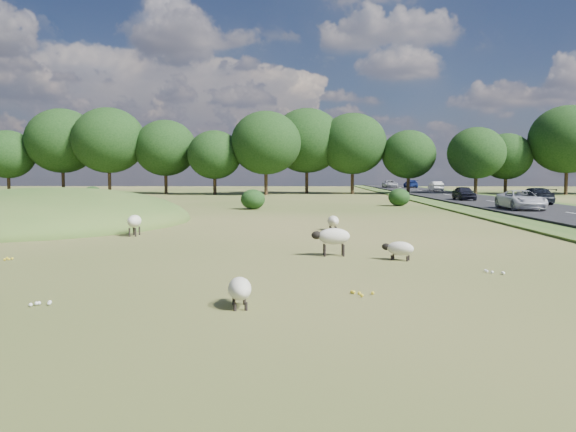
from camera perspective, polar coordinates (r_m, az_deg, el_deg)
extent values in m
plane|color=#314E18|center=(39.92, -2.30, 0.33)|extent=(160.00, 160.00, 0.00)
ellipsoid|color=#33561E|center=(35.05, -23.18, -0.59)|extent=(16.00, 20.00, 4.00)
cube|color=black|center=(52.77, 20.69, 1.17)|extent=(8.00, 150.00, 0.25)
cylinder|color=black|center=(85.96, -26.51, 3.08)|extent=(0.44, 0.44, 3.12)
ellipsoid|color=black|center=(85.99, -26.59, 5.63)|extent=(7.28, 7.28, 6.55)
cylinder|color=black|center=(83.91, -21.87, 3.58)|extent=(0.44, 0.44, 4.21)
ellipsoid|color=black|center=(84.02, -21.98, 7.09)|extent=(9.83, 9.83, 8.84)
cylinder|color=black|center=(79.66, -17.68, 3.65)|extent=(0.44, 0.44, 4.18)
ellipsoid|color=black|center=(79.77, -17.76, 7.32)|extent=(9.75, 9.75, 8.78)
cylinder|color=black|center=(78.22, -12.30, 3.54)|extent=(0.44, 0.44, 3.61)
ellipsoid|color=black|center=(78.28, -12.35, 6.76)|extent=(8.41, 8.41, 7.57)
cylinder|color=black|center=(74.06, -7.44, 3.33)|extent=(0.44, 0.44, 3.02)
ellipsoid|color=black|center=(74.09, -7.47, 6.19)|extent=(7.04, 7.04, 6.34)
cylinder|color=black|center=(72.88, -2.25, 3.69)|extent=(0.44, 0.44, 3.90)
ellipsoid|color=black|center=(72.97, -2.26, 7.43)|extent=(9.09, 9.09, 8.18)
cylinder|color=black|center=(77.64, 1.92, 3.86)|extent=(0.44, 0.44, 4.22)
ellipsoid|color=black|center=(77.77, 1.93, 7.66)|extent=(9.85, 9.85, 8.86)
cylinder|color=black|center=(76.99, 6.55, 3.72)|extent=(0.44, 0.44, 3.94)
ellipsoid|color=black|center=(77.09, 6.58, 7.31)|extent=(9.20, 9.20, 8.28)
cylinder|color=black|center=(77.09, 12.12, 3.34)|extent=(0.44, 0.44, 3.09)
ellipsoid|color=black|center=(77.12, 12.17, 6.14)|extent=(7.20, 7.20, 6.48)
cylinder|color=black|center=(75.54, 18.53, 3.20)|extent=(0.44, 0.44, 3.12)
ellipsoid|color=black|center=(75.57, 18.60, 6.10)|extent=(7.29, 7.29, 6.56)
cylinder|color=black|center=(80.76, 21.22, 3.13)|extent=(0.44, 0.44, 2.93)
ellipsoid|color=black|center=(80.78, 21.29, 5.67)|extent=(6.84, 6.84, 6.16)
cylinder|color=black|center=(81.27, 26.41, 3.41)|extent=(0.44, 0.44, 4.16)
ellipsoid|color=black|center=(81.39, 26.54, 6.99)|extent=(9.71, 9.71, 8.74)
ellipsoid|color=black|center=(43.85, -3.59, 1.71)|extent=(1.91, 1.91, 1.56)
ellipsoid|color=black|center=(49.03, 11.22, 1.88)|extent=(1.83, 1.83, 1.50)
ellipsoid|color=black|center=(55.28, -19.24, 2.04)|extent=(1.94, 1.94, 1.59)
ellipsoid|color=#BDB79D|center=(11.88, -4.93, -7.36)|extent=(0.63, 0.98, 0.47)
ellipsoid|color=silver|center=(12.36, -5.05, -6.74)|extent=(0.27, 0.33, 0.24)
cylinder|color=black|center=(12.21, -5.53, -8.58)|extent=(0.07, 0.07, 0.17)
cylinder|color=black|center=(12.22, -4.44, -8.56)|extent=(0.07, 0.07, 0.17)
cylinder|color=black|center=(11.69, -5.42, -9.17)|extent=(0.07, 0.07, 0.17)
cylinder|color=black|center=(11.70, -4.28, -9.15)|extent=(0.07, 0.07, 0.17)
ellipsoid|color=#BDB79D|center=(18.52, 11.34, -3.25)|extent=(0.99, 0.78, 0.45)
ellipsoid|color=black|center=(18.64, 9.93, -3.09)|extent=(0.35, 0.31, 0.22)
cylinder|color=black|center=(18.53, 10.48, -4.19)|extent=(0.06, 0.06, 0.16)
cylinder|color=black|center=(18.73, 10.66, -4.10)|extent=(0.06, 0.06, 0.16)
cylinder|color=black|center=(18.40, 12.01, -4.27)|extent=(0.06, 0.06, 0.16)
cylinder|color=black|center=(18.61, 12.17, -4.18)|extent=(0.06, 0.06, 0.16)
ellipsoid|color=#BDB79D|center=(26.11, -15.34, -0.50)|extent=(0.58, 1.08, 0.55)
ellipsoid|color=black|center=(26.67, -14.99, -0.31)|extent=(0.26, 0.35, 0.28)
cylinder|color=black|center=(26.49, -15.41, -1.46)|extent=(0.08, 0.08, 0.39)
cylinder|color=black|center=(26.42, -14.85, -1.46)|extent=(0.08, 0.08, 0.39)
cylinder|color=black|center=(25.90, -15.80, -1.60)|extent=(0.08, 0.08, 0.39)
cylinder|color=black|center=(25.82, -15.23, -1.60)|extent=(0.08, 0.08, 0.39)
ellipsoid|color=#BDB79D|center=(19.14, 4.68, -2.06)|extent=(1.11, 0.63, 0.56)
ellipsoid|color=black|center=(19.09, 2.92, -1.96)|extent=(0.37, 0.28, 0.28)
cylinder|color=black|center=(19.04, 3.76, -3.54)|extent=(0.08, 0.08, 0.40)
cylinder|color=black|center=(19.31, 3.69, -3.43)|extent=(0.08, 0.08, 0.40)
cylinder|color=black|center=(19.11, 5.66, -3.53)|extent=(0.08, 0.08, 0.40)
cylinder|color=black|center=(19.37, 5.57, -3.42)|extent=(0.08, 0.08, 0.40)
ellipsoid|color=#BDB79D|center=(27.73, 4.60, -0.52)|extent=(0.58, 1.05, 0.53)
ellipsoid|color=silver|center=(27.17, 4.70, -0.54)|extent=(0.26, 0.34, 0.27)
cylinder|color=black|center=(27.47, 4.92, -1.32)|extent=(0.08, 0.08, 0.19)
cylinder|color=black|center=(27.45, 4.38, -1.32)|extent=(0.08, 0.08, 0.19)
cylinder|color=black|center=(28.07, 4.81, -1.20)|extent=(0.08, 0.08, 0.19)
cylinder|color=black|center=(28.05, 4.29, -1.20)|extent=(0.08, 0.08, 0.19)
imported|color=white|center=(83.70, 14.79, 2.94)|extent=(1.44, 4.12, 1.36)
imported|color=silver|center=(42.97, 22.59, 1.53)|extent=(2.27, 4.93, 1.37)
imported|color=black|center=(50.86, 23.75, 1.89)|extent=(1.91, 4.71, 1.37)
imported|color=silver|center=(100.60, 10.31, 3.23)|extent=(2.21, 4.79, 1.33)
imported|color=navy|center=(101.88, 12.37, 3.23)|extent=(1.93, 4.76, 1.38)
imported|color=black|center=(56.24, 17.45, 2.24)|extent=(1.56, 3.88, 1.32)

